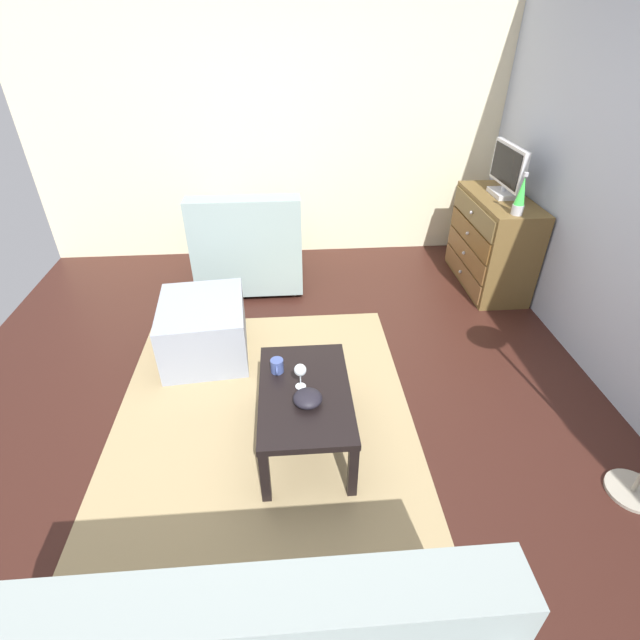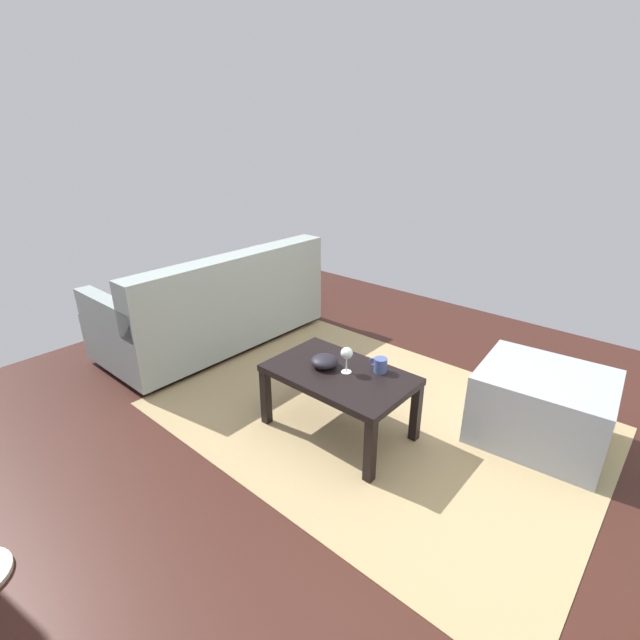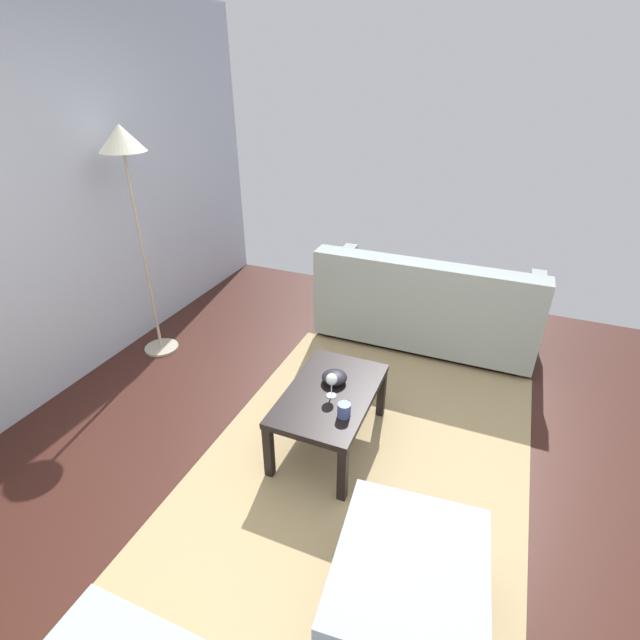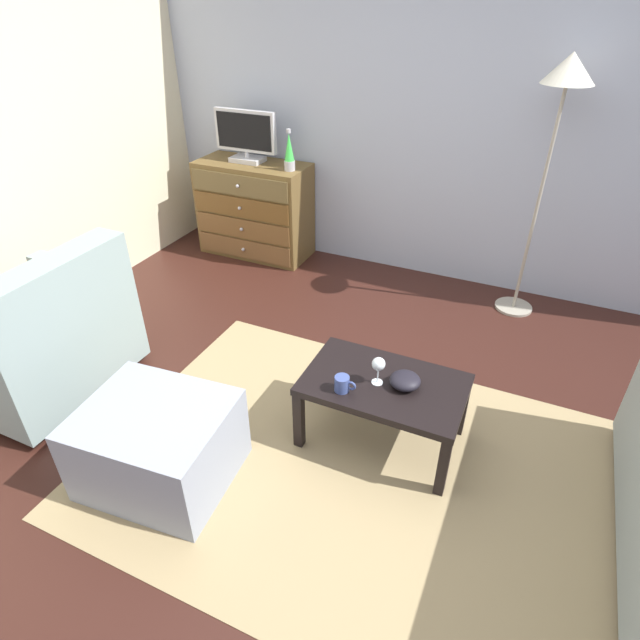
{
  "view_description": "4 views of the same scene",
  "coord_description": "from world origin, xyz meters",
  "px_view_note": "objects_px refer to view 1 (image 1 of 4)",
  "views": [
    {
      "loc": [
        2.21,
        -0.0,
        2.18
      ],
      "look_at": [
        0.07,
        0.16,
        0.74
      ],
      "focal_mm": 25.95,
      "sensor_mm": 36.0,
      "label": 1
    },
    {
      "loc": [
        -1.15,
        1.86,
        1.7
      ],
      "look_at": [
        0.38,
        0.11,
        0.71
      ],
      "focal_mm": 25.54,
      "sensor_mm": 36.0,
      "label": 2
    },
    {
      "loc": [
        -1.85,
        -0.75,
        2.16
      ],
      "look_at": [
        0.15,
        0.08,
        0.97
      ],
      "focal_mm": 26.15,
      "sensor_mm": 36.0,
      "label": 3
    },
    {
      "loc": [
        0.83,
        -1.97,
        2.14
      ],
      "look_at": [
        -0.08,
        0.03,
        0.71
      ],
      "focal_mm": 29.11,
      "sensor_mm": 36.0,
      "label": 4
    }
  ],
  "objects_px": {
    "lava_lamp": "(521,196)",
    "coffee_table": "(306,398)",
    "wine_glass": "(301,371)",
    "ottoman": "(205,329)",
    "bowl_decorative": "(309,398)",
    "dresser": "(492,242)",
    "tv": "(508,170)",
    "armchair": "(250,248)",
    "mug": "(278,366)"
  },
  "relations": [
    {
      "from": "tv",
      "to": "mug",
      "type": "height_order",
      "value": "tv"
    },
    {
      "from": "ottoman",
      "to": "tv",
      "type": "bearing_deg",
      "value": 110.86
    },
    {
      "from": "tv",
      "to": "wine_glass",
      "type": "xyz_separation_m",
      "value": [
        1.86,
        -1.85,
        -0.54
      ]
    },
    {
      "from": "coffee_table",
      "to": "bowl_decorative",
      "type": "height_order",
      "value": "bowl_decorative"
    },
    {
      "from": "bowl_decorative",
      "to": "armchair",
      "type": "xyz_separation_m",
      "value": [
        -2.1,
        -0.42,
        -0.07
      ]
    },
    {
      "from": "tv",
      "to": "ottoman",
      "type": "distance_m",
      "value": 2.84
    },
    {
      "from": "dresser",
      "to": "wine_glass",
      "type": "xyz_separation_m",
      "value": [
        1.81,
        -1.82,
        0.1
      ]
    },
    {
      "from": "dresser",
      "to": "ottoman",
      "type": "height_order",
      "value": "dresser"
    },
    {
      "from": "dresser",
      "to": "bowl_decorative",
      "type": "xyz_separation_m",
      "value": [
        1.94,
        -1.79,
        0.02
      ]
    },
    {
      "from": "wine_glass",
      "to": "dresser",
      "type": "bearing_deg",
      "value": 134.76
    },
    {
      "from": "bowl_decorative",
      "to": "wine_glass",
      "type": "bearing_deg",
      "value": -166.44
    },
    {
      "from": "lava_lamp",
      "to": "wine_glass",
      "type": "xyz_separation_m",
      "value": [
        1.41,
        -1.78,
        -0.46
      ]
    },
    {
      "from": "armchair",
      "to": "dresser",
      "type": "bearing_deg",
      "value": 85.87
    },
    {
      "from": "bowl_decorative",
      "to": "ottoman",
      "type": "xyz_separation_m",
      "value": [
        -1.03,
        -0.72,
        -0.23
      ]
    },
    {
      "from": "lava_lamp",
      "to": "mug",
      "type": "bearing_deg",
      "value": -56.37
    },
    {
      "from": "coffee_table",
      "to": "ottoman",
      "type": "relative_size",
      "value": 1.19
    },
    {
      "from": "mug",
      "to": "bowl_decorative",
      "type": "distance_m",
      "value": 0.32
    },
    {
      "from": "tv",
      "to": "armchair",
      "type": "xyz_separation_m",
      "value": [
        -0.11,
        -2.24,
        -0.69
      ]
    },
    {
      "from": "mug",
      "to": "bowl_decorative",
      "type": "xyz_separation_m",
      "value": [
        0.28,
        0.16,
        -0.01
      ]
    },
    {
      "from": "tv",
      "to": "armchair",
      "type": "relative_size",
      "value": 0.6
    },
    {
      "from": "lava_lamp",
      "to": "ottoman",
      "type": "height_order",
      "value": "lava_lamp"
    },
    {
      "from": "dresser",
      "to": "mug",
      "type": "distance_m",
      "value": 2.57
    },
    {
      "from": "tv",
      "to": "ottoman",
      "type": "bearing_deg",
      "value": -69.14
    },
    {
      "from": "tv",
      "to": "armchair",
      "type": "height_order",
      "value": "tv"
    },
    {
      "from": "coffee_table",
      "to": "armchair",
      "type": "relative_size",
      "value": 0.88
    },
    {
      "from": "ottoman",
      "to": "mug",
      "type": "bearing_deg",
      "value": 36.25
    },
    {
      "from": "dresser",
      "to": "bowl_decorative",
      "type": "bearing_deg",
      "value": -42.63
    },
    {
      "from": "bowl_decorative",
      "to": "ottoman",
      "type": "relative_size",
      "value": 0.23
    },
    {
      "from": "ottoman",
      "to": "bowl_decorative",
      "type": "bearing_deg",
      "value": 34.82
    },
    {
      "from": "ottoman",
      "to": "armchair",
      "type": "bearing_deg",
      "value": 164.71
    },
    {
      "from": "tv",
      "to": "lava_lamp",
      "type": "height_order",
      "value": "tv"
    },
    {
      "from": "tv",
      "to": "armchair",
      "type": "bearing_deg",
      "value": -92.76
    },
    {
      "from": "coffee_table",
      "to": "armchair",
      "type": "bearing_deg",
      "value": -168.32
    },
    {
      "from": "dresser",
      "to": "coffee_table",
      "type": "distance_m",
      "value": 2.58
    },
    {
      "from": "tv",
      "to": "bowl_decorative",
      "type": "height_order",
      "value": "tv"
    },
    {
      "from": "bowl_decorative",
      "to": "armchair",
      "type": "distance_m",
      "value": 2.15
    },
    {
      "from": "tv",
      "to": "mug",
      "type": "bearing_deg",
      "value": -49.02
    },
    {
      "from": "tv",
      "to": "wine_glass",
      "type": "bearing_deg",
      "value": -44.8
    },
    {
      "from": "wine_glass",
      "to": "mug",
      "type": "distance_m",
      "value": 0.21
    },
    {
      "from": "bowl_decorative",
      "to": "ottoman",
      "type": "distance_m",
      "value": 1.28
    },
    {
      "from": "tv",
      "to": "lava_lamp",
      "type": "xyz_separation_m",
      "value": [
        0.45,
        -0.07,
        -0.07
      ]
    },
    {
      "from": "wine_glass",
      "to": "ottoman",
      "type": "height_order",
      "value": "wine_glass"
    },
    {
      "from": "lava_lamp",
      "to": "bowl_decorative",
      "type": "relative_size",
      "value": 2.08
    },
    {
      "from": "lava_lamp",
      "to": "ottoman",
      "type": "bearing_deg",
      "value": -78.15
    },
    {
      "from": "wine_glass",
      "to": "tv",
      "type": "bearing_deg",
      "value": 135.2
    },
    {
      "from": "coffee_table",
      "to": "mug",
      "type": "xyz_separation_m",
      "value": [
        -0.17,
        -0.15,
        0.1
      ]
    },
    {
      "from": "lava_lamp",
      "to": "coffee_table",
      "type": "bearing_deg",
      "value": -50.56
    },
    {
      "from": "tv",
      "to": "coffee_table",
      "type": "relative_size",
      "value": 0.68
    },
    {
      "from": "wine_glass",
      "to": "armchair",
      "type": "relative_size",
      "value": 0.17
    },
    {
      "from": "coffee_table",
      "to": "mug",
      "type": "relative_size",
      "value": 7.34
    }
  ]
}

